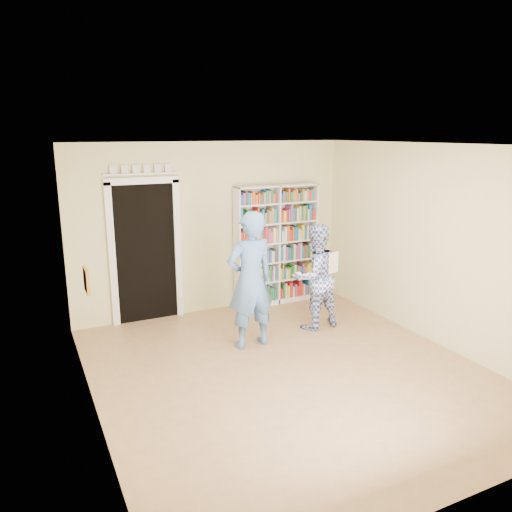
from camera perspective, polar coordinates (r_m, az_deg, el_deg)
The scene contains 11 objects.
floor at distance 6.25m, azimuth 3.79°, elevation -13.05°, with size 5.00×5.00×0.00m, color #976E49.
ceiling at distance 5.57m, azimuth 4.25°, elevation 12.53°, with size 5.00×5.00×0.00m, color white.
wall_back at distance 7.97m, azimuth -4.93°, elevation 3.20°, with size 4.50×4.50×0.00m, color beige.
wall_left at distance 5.08m, azimuth -18.69°, elevation -3.82°, with size 5.00×5.00×0.00m, color beige.
wall_right at distance 7.13m, azimuth 19.93°, elevation 1.09°, with size 5.00×5.00×0.00m, color beige.
bookshelf at distance 8.33m, azimuth 2.31°, elevation 1.33°, with size 1.45×0.27×2.00m.
doorway at distance 7.68m, azimuth -12.54°, elevation 1.18°, with size 1.10×0.08×2.43m.
wall_art at distance 5.26m, azimuth -18.80°, elevation -2.66°, with size 0.03×0.25×0.25m, color brown.
man_blue at distance 6.61m, azimuth -0.64°, elevation -2.80°, with size 0.68×0.44×1.86m, color #527CB7.
man_plaid at distance 7.35m, azimuth 6.75°, elevation -2.37°, with size 0.76×0.59×1.56m, color #33439D.
paper_sheet at distance 7.20m, azimuth 8.85°, elevation -0.75°, with size 0.22×0.01×0.30m, color white.
Camera 1 is at (-2.78, -4.82, 2.84)m, focal length 35.00 mm.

